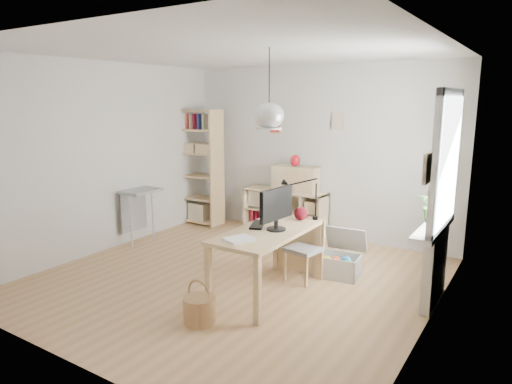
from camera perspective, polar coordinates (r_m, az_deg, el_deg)
The scene contains 20 objects.
ground at distance 5.74m, azimuth -2.50°, elevation -10.73°, with size 4.50×4.50×0.00m, color tan.
room_shell at distance 4.89m, azimuth 1.63°, elevation 9.51°, with size 4.50×4.50×4.50m.
window_unit at distance 5.05m, azimuth 22.81°, elevation 3.54°, with size 0.07×1.16×1.46m.
radiator at distance 5.32m, azimuth 21.46°, elevation -8.77°, with size 0.10×0.80×0.80m, color silver.
windowsill at distance 5.20m, azimuth 21.27°, elevation -4.24°, with size 0.22×1.20×0.06m, color white.
desk at distance 5.11m, azimuth 1.55°, elevation -5.72°, with size 0.70×1.50×0.75m.
cube_shelf at distance 7.56m, azimuth 3.61°, elevation -2.83°, with size 1.40×0.38×0.72m.
tall_bookshelf at distance 8.05m, azimuth -7.11°, elevation 3.71°, with size 0.80×0.38×2.00m.
side_table at distance 7.09m, azimuth -14.51°, elevation -1.09°, with size 0.40×0.55×0.85m.
chair at distance 5.61m, azimuth 6.28°, elevation -6.65°, with size 0.42×0.42×0.75m.
wicker_basket at distance 4.68m, azimuth -7.07°, elevation -14.28°, with size 0.33×0.32×0.45m.
storage_chest at distance 5.88m, azimuth 10.41°, elevation -8.45°, with size 0.58×0.64×0.56m.
monitor at distance 5.01m, azimuth 2.56°, elevation -1.85°, with size 0.22×0.54×0.47m.
keyboard at distance 5.25m, azimuth 0.24°, elevation -4.09°, with size 0.14×0.38×0.02m, color black.
task_lamp at distance 5.51m, azimuth 5.22°, elevation -0.05°, with size 0.44×0.16×0.47m.
yarn_ball at distance 5.48m, azimuth 5.62°, elevation -2.71°, with size 0.16×0.16×0.16m, color #4F0A14.
paper_tray at distance 4.70m, azimuth -2.11°, elevation -5.93°, with size 0.23×0.28×0.03m, color white.
drawer_chest at distance 7.30m, azimuth 4.99°, elevation 1.63°, with size 0.71×0.32×0.40m, color beige.
red_vase at distance 7.26m, azimuth 4.91°, elevation 3.94°, with size 0.16×0.16×0.19m, color maroon.
potted_plant at distance 5.28m, azimuth 21.52°, elevation -1.58°, with size 0.34×0.29×0.38m, color #2B5B22.
Camera 1 is at (3.06, -4.34, 2.18)m, focal length 32.00 mm.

